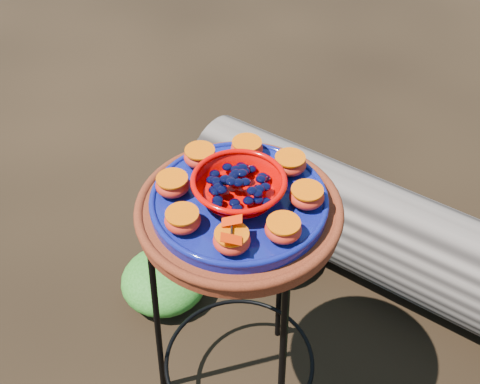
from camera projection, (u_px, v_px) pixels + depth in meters
The scene contains 17 objects.
plant_stand at pixel (239, 317), 1.50m from camera, with size 0.44×0.44×0.70m, color black, non-canonical shape.
terracotta_saucer at pixel (239, 212), 1.25m from camera, with size 0.42×0.42×0.03m, color #3B1407.
cobalt_plate at pixel (239, 202), 1.23m from camera, with size 0.36×0.36×0.02m, color #060D39.
red_bowl at pixel (239, 189), 1.20m from camera, with size 0.18×0.18×0.05m, color #C80200, non-canonical shape.
glass_gems at pixel (239, 175), 1.18m from camera, with size 0.14×0.14×0.02m, color black, non-canonical shape.
orange_half_0 at pixel (232, 240), 1.11m from camera, with size 0.07×0.07×0.04m, color #A6110D.
orange_half_1 at pixel (283, 229), 1.13m from camera, with size 0.07×0.07×0.04m, color #A6110D.
orange_half_2 at pixel (307, 196), 1.19m from camera, with size 0.07×0.07×0.04m, color #A6110D.
orange_half_3 at pixel (290, 164), 1.27m from camera, with size 0.07×0.07×0.04m, color #A6110D.
orange_half_4 at pixel (247, 149), 1.30m from camera, with size 0.07×0.07×0.04m, color #A6110D.
orange_half_5 at pixel (200, 157), 1.28m from camera, with size 0.07×0.07×0.04m, color #A6110D.
orange_half_6 at pixel (173, 185), 1.22m from camera, with size 0.07×0.07×0.04m, color #A6110D.
orange_half_7 at pixel (183, 220), 1.14m from camera, with size 0.07×0.07×0.04m, color #A6110D.
butterfly at pixel (232, 230), 1.09m from camera, with size 0.08×0.05×0.01m, color red, non-canonical shape.
driftwood_log at pixel (434, 256), 1.89m from camera, with size 1.73×0.45×0.32m, color black, non-canonical shape.
foliage_left at pixel (164, 279), 1.94m from camera, with size 0.28×0.28×0.14m, color #194F0F.
foliage_back at pixel (273, 244), 2.04m from camera, with size 0.30×0.30×0.15m, color #194F0F.
Camera 1 is at (0.48, -0.75, 1.59)m, focal length 45.00 mm.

